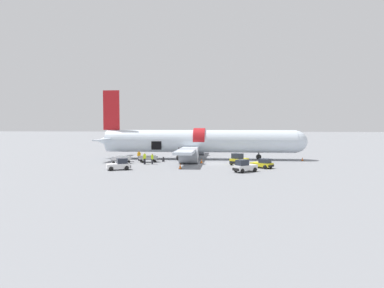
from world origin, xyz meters
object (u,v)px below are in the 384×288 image
at_px(baggage_tug_mid, 263,164).
at_px(ground_crew_driver, 145,158).
at_px(suitcase_on_tarmac_upright, 163,160).
at_px(baggage_cart_queued, 122,160).
at_px(ground_crew_loader_b, 152,159).
at_px(airplane, 197,142).
at_px(baggage_tug_rear, 244,167).
at_px(baggage_cart_loading, 149,159).
at_px(baggage_tug_lead, 239,160).
at_px(ground_crew_loader_a, 139,156).
at_px(baggage_tug_spare, 119,165).

xyz_separation_m(baggage_tug_mid, ground_crew_driver, (-17.02, 2.90, 0.34)).
height_order(ground_crew_driver, suitcase_on_tarmac_upright, ground_crew_driver).
xyz_separation_m(baggage_cart_queued, ground_crew_loader_b, (4.92, -0.90, 0.33)).
bearing_deg(airplane, baggage_tug_mid, -49.43).
height_order(baggage_tug_mid, ground_crew_driver, ground_crew_driver).
height_order(baggage_tug_rear, suitcase_on_tarmac_upright, baggage_tug_rear).
distance_m(baggage_tug_rear, baggage_cart_queued, 19.85).
xyz_separation_m(ground_crew_loader_b, suitcase_on_tarmac_upright, (0.99, 3.75, -0.52)).
bearing_deg(airplane, baggage_tug_rear, -65.39).
relative_size(baggage_cart_queued, ground_crew_driver, 2.00).
bearing_deg(baggage_cart_loading, airplane, 39.07).
distance_m(baggage_tug_lead, baggage_tug_rear, 7.50).
distance_m(baggage_tug_mid, baggage_cart_loading, 18.01).
xyz_separation_m(baggage_tug_mid, ground_crew_loader_a, (-19.09, 7.66, 0.29)).
xyz_separation_m(baggage_tug_spare, suitcase_on_tarmac_upright, (3.96, 10.37, -0.32)).
height_order(airplane, baggage_tug_spare, airplane).
bearing_deg(ground_crew_driver, ground_crew_loader_b, 5.16).
bearing_deg(ground_crew_driver, ground_crew_loader_a, 113.51).
bearing_deg(baggage_cart_loading, baggage_tug_mid, -18.75).
distance_m(baggage_tug_lead, ground_crew_loader_b, 12.80).
xyz_separation_m(baggage_tug_spare, ground_crew_driver, (1.84, 6.52, 0.28)).
bearing_deg(baggage_tug_mid, baggage_tug_rear, -122.53).
bearing_deg(ground_crew_loader_a, airplane, 23.16).
distance_m(baggage_tug_rear, baggage_tug_spare, 16.18).
bearing_deg(ground_crew_loader_a, baggage_tug_spare, -88.81).
distance_m(airplane, baggage_tug_rear, 17.52).
bearing_deg(ground_crew_loader_b, ground_crew_driver, -174.84).
distance_m(baggage_tug_spare, ground_crew_loader_b, 7.26).
distance_m(baggage_cart_queued, ground_crew_driver, 3.93).
height_order(baggage_tug_lead, ground_crew_loader_b, baggage_tug_lead).
distance_m(baggage_tug_spare, baggage_cart_loading, 9.59).
bearing_deg(baggage_tug_mid, baggage_tug_lead, 133.29).
distance_m(baggage_tug_rear, suitcase_on_tarmac_upright, 16.41).
xyz_separation_m(baggage_tug_rear, baggage_cart_loading, (-14.37, 10.00, -0.17)).
bearing_deg(baggage_cart_loading, baggage_tug_spare, -100.85).
height_order(baggage_tug_rear, baggage_tug_spare, baggage_tug_rear).
bearing_deg(ground_crew_loader_b, baggage_cart_queued, 169.66).
bearing_deg(ground_crew_loader_b, baggage_tug_mid, -10.70).
bearing_deg(baggage_tug_lead, baggage_cart_queued, 178.00).
xyz_separation_m(baggage_tug_spare, baggage_cart_loading, (1.80, 9.41, -0.14)).
bearing_deg(suitcase_on_tarmac_upright, ground_crew_loader_a, 167.74).
relative_size(baggage_tug_spare, suitcase_on_tarmac_upright, 4.42).
height_order(baggage_tug_rear, ground_crew_driver, ground_crew_driver).
relative_size(baggage_tug_mid, baggage_cart_queued, 0.92).
bearing_deg(baggage_tug_lead, baggage_tug_rear, -86.89).
distance_m(baggage_tug_mid, suitcase_on_tarmac_upright, 16.35).
relative_size(airplane, ground_crew_loader_a, 22.23).
bearing_deg(baggage_tug_spare, baggage_cart_queued, 104.50).
xyz_separation_m(ground_crew_loader_a, ground_crew_driver, (2.07, -4.76, 0.06)).
bearing_deg(ground_crew_driver, baggage_tug_rear, -26.36).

